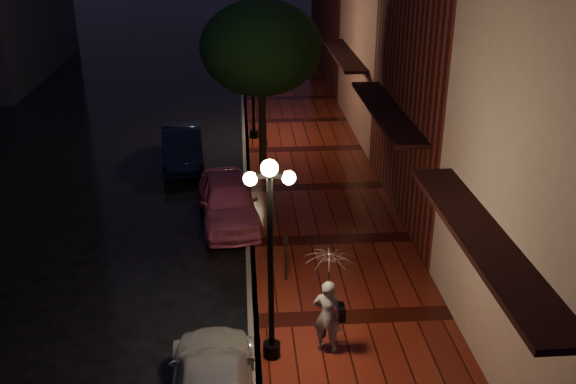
# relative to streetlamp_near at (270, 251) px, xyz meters

# --- Properties ---
(ground) EXTENTS (120.00, 120.00, 0.00)m
(ground) POSITION_rel_streetlamp_near_xyz_m (-0.35, 5.00, -2.60)
(ground) COLOR black
(ground) RESTS_ON ground
(sidewalk) EXTENTS (4.50, 60.00, 0.15)m
(sidewalk) POSITION_rel_streetlamp_near_xyz_m (1.90, 5.00, -2.53)
(sidewalk) COLOR #4A140D
(sidewalk) RESTS_ON ground
(curb) EXTENTS (0.25, 60.00, 0.15)m
(curb) POSITION_rel_streetlamp_near_xyz_m (-0.35, 5.00, -2.53)
(curb) COLOR #595451
(curb) RESTS_ON ground
(storefront_mid) EXTENTS (5.00, 8.00, 11.00)m
(storefront_mid) POSITION_rel_streetlamp_near_xyz_m (6.65, 7.00, 2.90)
(storefront_mid) COLOR #511914
(storefront_mid) RESTS_ON ground
(storefront_far) EXTENTS (5.00, 8.00, 9.00)m
(storefront_far) POSITION_rel_streetlamp_near_xyz_m (6.65, 15.00, 1.90)
(storefront_far) COLOR #8C5951
(storefront_far) RESTS_ON ground
(streetlamp_near) EXTENTS (0.96, 0.36, 4.31)m
(streetlamp_near) POSITION_rel_streetlamp_near_xyz_m (0.00, 0.00, 0.00)
(streetlamp_near) COLOR black
(streetlamp_near) RESTS_ON sidewalk
(streetlamp_far) EXTENTS (0.96, 0.36, 4.31)m
(streetlamp_far) POSITION_rel_streetlamp_near_xyz_m (0.00, 14.00, 0.00)
(streetlamp_far) COLOR black
(streetlamp_far) RESTS_ON sidewalk
(street_tree) EXTENTS (4.16, 4.16, 5.80)m
(street_tree) POSITION_rel_streetlamp_near_xyz_m (0.26, 10.99, 1.64)
(street_tree) COLOR black
(street_tree) RESTS_ON sidewalk
(pink_car) EXTENTS (2.08, 4.23, 1.39)m
(pink_car) POSITION_rel_streetlamp_near_xyz_m (-0.95, 6.65, -1.91)
(pink_car) COLOR #C55172
(pink_car) RESTS_ON ground
(navy_car) EXTENTS (1.81, 4.18, 1.34)m
(navy_car) POSITION_rel_streetlamp_near_xyz_m (-2.69, 11.65, -1.93)
(navy_car) COLOR black
(navy_car) RESTS_ON ground
(woman_with_umbrella) EXTENTS (0.96, 0.98, 2.31)m
(woman_with_umbrella) POSITION_rel_streetlamp_near_xyz_m (1.16, 0.13, -0.92)
(woman_with_umbrella) COLOR white
(woman_with_umbrella) RESTS_ON sidewalk
(parking_meter) EXTENTS (0.12, 0.10, 1.21)m
(parking_meter) POSITION_rel_streetlamp_near_xyz_m (0.50, 2.95, -1.72)
(parking_meter) COLOR black
(parking_meter) RESTS_ON sidewalk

